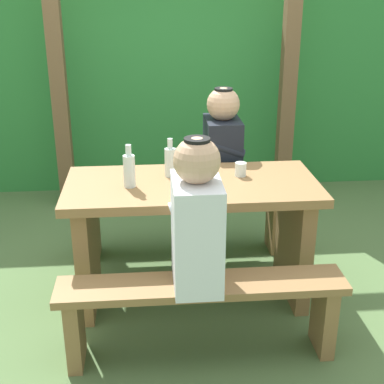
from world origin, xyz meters
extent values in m
plane|color=#506C3E|center=(0.00, 0.00, 0.00)|extent=(12.00, 12.00, 0.00)
cube|color=#2E7E38|center=(0.00, 2.28, 0.87)|extent=(6.40, 0.93, 1.73)
cube|color=brown|center=(-0.91, 1.50, 1.02)|extent=(0.12, 0.12, 2.03)
cube|color=brown|center=(0.91, 1.50, 1.02)|extent=(0.12, 0.12, 2.03)
cube|color=olive|center=(0.00, 0.00, 0.70)|extent=(1.40, 0.64, 0.05)
cube|color=olive|center=(-0.60, 0.00, 0.34)|extent=(0.08, 0.54, 0.68)
cube|color=olive|center=(0.60, 0.00, 0.34)|extent=(0.08, 0.54, 0.68)
cube|color=olive|center=(0.00, -0.55, 0.40)|extent=(1.40, 0.24, 0.04)
cube|color=olive|center=(-0.62, -0.55, 0.19)|extent=(0.07, 0.22, 0.38)
cube|color=olive|center=(0.62, -0.55, 0.19)|extent=(0.07, 0.22, 0.38)
cube|color=olive|center=(0.00, 0.55, 0.40)|extent=(1.40, 0.24, 0.04)
cube|color=olive|center=(-0.62, 0.55, 0.19)|extent=(0.07, 0.22, 0.38)
cube|color=olive|center=(0.62, 0.55, 0.19)|extent=(0.07, 0.22, 0.38)
cube|color=silver|center=(-0.03, -0.55, 0.68)|extent=(0.22, 0.34, 0.52)
sphere|color=tan|center=(-0.03, -0.55, 1.04)|extent=(0.21, 0.21, 0.21)
cylinder|color=black|center=(-0.03, -0.55, 1.13)|extent=(0.12, 0.12, 0.02)
cylinder|color=silver|center=(-0.03, -0.41, 0.79)|extent=(0.25, 0.07, 0.15)
cube|color=black|center=(0.25, 0.55, 0.68)|extent=(0.22, 0.34, 0.52)
sphere|color=tan|center=(0.25, 0.55, 1.04)|extent=(0.21, 0.21, 0.21)
cylinder|color=black|center=(0.25, 0.55, 1.13)|extent=(0.12, 0.12, 0.02)
cylinder|color=black|center=(0.25, 0.41, 0.79)|extent=(0.25, 0.07, 0.15)
cylinder|color=silver|center=(0.28, 0.08, 0.77)|extent=(0.07, 0.07, 0.08)
cylinder|color=silver|center=(-0.34, -0.04, 0.82)|extent=(0.06, 0.06, 0.18)
cylinder|color=silver|center=(-0.34, -0.04, 0.93)|extent=(0.03, 0.03, 0.06)
cylinder|color=silver|center=(-0.11, 0.11, 0.81)|extent=(0.06, 0.06, 0.16)
cylinder|color=silver|center=(-0.11, 0.11, 0.92)|extent=(0.03, 0.03, 0.06)
camera|label=1|loc=(-0.24, -2.77, 1.78)|focal=50.28mm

